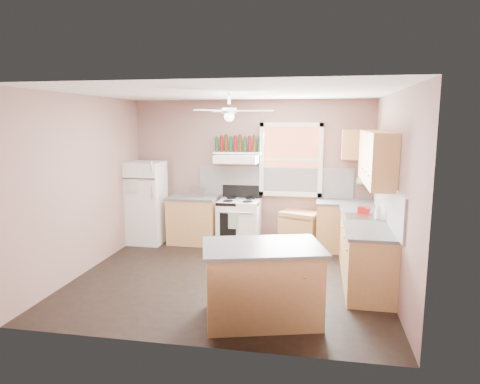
% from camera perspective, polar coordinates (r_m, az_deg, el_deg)
% --- Properties ---
extents(floor, '(4.50, 4.50, 0.00)m').
position_cam_1_polar(floor, '(6.51, -1.37, -11.33)').
color(floor, black).
rests_on(floor, ground).
extents(ceiling, '(4.50, 4.50, 0.00)m').
position_cam_1_polar(ceiling, '(6.10, -1.47, 13.12)').
color(ceiling, white).
rests_on(ceiling, ground).
extents(wall_back, '(4.50, 0.05, 2.70)m').
position_cam_1_polar(wall_back, '(8.13, 1.50, 2.69)').
color(wall_back, '#805F57').
rests_on(wall_back, ground).
extents(wall_right, '(0.05, 4.00, 2.70)m').
position_cam_1_polar(wall_right, '(6.12, 19.92, -0.14)').
color(wall_right, '#805F57').
rests_on(wall_right, ground).
extents(wall_left, '(0.05, 4.00, 2.70)m').
position_cam_1_polar(wall_left, '(6.99, -20.01, 0.99)').
color(wall_left, '#805F57').
rests_on(wall_left, ground).
extents(backsplash_back, '(2.90, 0.03, 0.55)m').
position_cam_1_polar(backsplash_back, '(8.06, 4.61, 1.35)').
color(backsplash_back, white).
rests_on(backsplash_back, wall_back).
extents(backsplash_right, '(0.03, 2.60, 0.55)m').
position_cam_1_polar(backsplash_right, '(6.44, 19.05, -1.22)').
color(backsplash_right, white).
rests_on(backsplash_right, wall_right).
extents(window_view, '(1.00, 0.02, 1.20)m').
position_cam_1_polar(window_view, '(7.99, 6.80, 4.30)').
color(window_view, brown).
rests_on(window_view, wall_back).
extents(window_frame, '(1.16, 0.07, 1.36)m').
position_cam_1_polar(window_frame, '(7.96, 6.78, 4.29)').
color(window_frame, white).
rests_on(window_frame, wall_back).
extents(refrigerator, '(0.66, 0.64, 1.55)m').
position_cam_1_polar(refrigerator, '(8.31, -12.43, -1.39)').
color(refrigerator, white).
rests_on(refrigerator, floor).
extents(base_cabinet_left, '(0.90, 0.60, 0.86)m').
position_cam_1_polar(base_cabinet_left, '(8.21, -6.23, -3.82)').
color(base_cabinet_left, '#AF7E48').
rests_on(base_cabinet_left, floor).
extents(counter_left, '(0.92, 0.62, 0.04)m').
position_cam_1_polar(counter_left, '(8.12, -6.28, -0.73)').
color(counter_left, '#515154').
rests_on(counter_left, base_cabinet_left).
extents(toaster, '(0.29, 0.17, 0.18)m').
position_cam_1_polar(toaster, '(8.00, -5.75, -0.08)').
color(toaster, silver).
rests_on(toaster, counter_left).
extents(stove, '(0.76, 0.65, 0.86)m').
position_cam_1_polar(stove, '(7.99, -0.08, -4.13)').
color(stove, white).
rests_on(stove, floor).
extents(range_hood, '(0.78, 0.50, 0.14)m').
position_cam_1_polar(range_hood, '(7.88, -0.46, 4.44)').
color(range_hood, white).
rests_on(range_hood, wall_back).
extents(bottle_shelf, '(0.90, 0.26, 0.03)m').
position_cam_1_polar(bottle_shelf, '(7.99, -0.30, 5.23)').
color(bottle_shelf, white).
rests_on(bottle_shelf, range_hood).
extents(cart, '(0.79, 0.66, 0.67)m').
position_cam_1_polar(cart, '(7.96, 7.95, -4.99)').
color(cart, '#AF7E48').
rests_on(cart, floor).
extents(base_cabinet_corner, '(1.00, 0.60, 0.86)m').
position_cam_1_polar(base_cabinet_corner, '(7.90, 13.77, -4.58)').
color(base_cabinet_corner, '#AF7E48').
rests_on(base_cabinet_corner, floor).
extents(base_cabinet_right, '(0.60, 2.20, 0.86)m').
position_cam_1_polar(base_cabinet_right, '(6.57, 16.22, -7.55)').
color(base_cabinet_right, '#AF7E48').
rests_on(base_cabinet_right, floor).
extents(counter_corner, '(1.02, 0.62, 0.04)m').
position_cam_1_polar(counter_corner, '(7.81, 13.90, -1.37)').
color(counter_corner, '#515154').
rests_on(counter_corner, base_cabinet_corner).
extents(counter_right, '(0.62, 2.22, 0.04)m').
position_cam_1_polar(counter_right, '(6.46, 16.32, -3.73)').
color(counter_right, '#515154').
rests_on(counter_right, base_cabinet_right).
extents(sink, '(0.55, 0.45, 0.03)m').
position_cam_1_polar(sink, '(6.65, 16.15, -3.21)').
color(sink, silver).
rests_on(sink, counter_right).
extents(faucet, '(0.03, 0.03, 0.14)m').
position_cam_1_polar(faucet, '(6.65, 17.55, -2.61)').
color(faucet, silver).
rests_on(faucet, sink).
extents(upper_cabinet_right, '(0.33, 1.80, 0.76)m').
position_cam_1_polar(upper_cabinet_right, '(6.53, 17.73, 4.36)').
color(upper_cabinet_right, '#AF7E48').
rests_on(upper_cabinet_right, wall_right).
extents(upper_cabinet_corner, '(0.60, 0.33, 0.52)m').
position_cam_1_polar(upper_cabinet_corner, '(7.83, 15.62, 6.12)').
color(upper_cabinet_corner, '#AF7E48').
rests_on(upper_cabinet_corner, wall_back).
extents(paper_towel, '(0.26, 0.12, 0.12)m').
position_cam_1_polar(paper_towel, '(7.93, 16.25, 1.41)').
color(paper_towel, white).
rests_on(paper_towel, wall_back).
extents(island, '(1.46, 1.13, 0.86)m').
position_cam_1_polar(island, '(5.10, 2.96, -12.18)').
color(island, '#AF7E48').
rests_on(island, floor).
extents(island_top, '(1.55, 1.22, 0.04)m').
position_cam_1_polar(island_top, '(4.96, 3.01, -7.34)').
color(island_top, '#515154').
rests_on(island_top, island).
extents(ceiling_fan_hub, '(0.20, 0.20, 0.08)m').
position_cam_1_polar(ceiling_fan_hub, '(6.09, -1.46, 10.78)').
color(ceiling_fan_hub, white).
rests_on(ceiling_fan_hub, ceiling).
extents(soap_bottle, '(0.12, 0.12, 0.23)m').
position_cam_1_polar(soap_bottle, '(6.50, 17.94, -2.50)').
color(soap_bottle, silver).
rests_on(soap_bottle, counter_right).
extents(red_caddy, '(0.21, 0.16, 0.10)m').
position_cam_1_polar(red_caddy, '(6.89, 16.20, -2.31)').
color(red_caddy, '#A7100E').
rests_on(red_caddy, counter_right).
extents(wine_bottles, '(0.86, 0.06, 0.31)m').
position_cam_1_polar(wine_bottles, '(7.98, -0.30, 6.38)').
color(wine_bottles, '#143819').
rests_on(wine_bottles, bottle_shelf).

